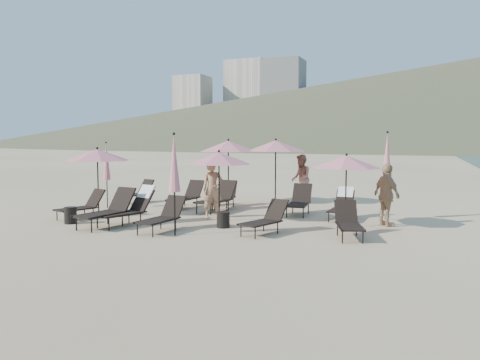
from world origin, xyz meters
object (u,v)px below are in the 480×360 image
at_px(umbrella_open_4, 276,146).
at_px(umbrella_closed_0, 174,164).
at_px(umbrella_open_1, 219,158).
at_px(lounger_3, 163,216).
at_px(umbrella_open_3, 228,146).
at_px(umbrella_closed_2, 106,162).
at_px(lounger_9, 217,197).
at_px(umbrella_open_0, 97,155).
at_px(lounger_11, 342,204).
at_px(side_table_0, 70,215).
at_px(umbrella_open_2, 346,162).
at_px(beachgoer_a, 212,189).
at_px(beachgoer_b, 301,178).
at_px(lounger_0, 82,205).
at_px(umbrella_closed_1, 387,158).
at_px(lounger_1, 107,209).
at_px(lounger_8, 225,196).
at_px(lounger_7, 187,195).
at_px(side_table_1, 223,220).
at_px(lounger_4, 265,219).
at_px(lounger_5, 348,221).
at_px(lounger_2, 130,207).
at_px(lounger_6, 136,192).
at_px(beachgoer_c, 387,195).

relative_size(umbrella_open_4, umbrella_closed_0, 0.96).
height_order(umbrella_open_1, umbrella_closed_0, umbrella_closed_0).
distance_m(lounger_3, umbrella_open_3, 6.10).
height_order(umbrella_closed_0, umbrella_closed_2, umbrella_closed_0).
relative_size(lounger_9, umbrella_open_1, 0.87).
xyz_separation_m(umbrella_open_0, umbrella_open_1, (4.09, 0.43, -0.07)).
relative_size(lounger_11, umbrella_closed_2, 0.65).
bearing_deg(side_table_0, umbrella_open_1, 27.39).
bearing_deg(umbrella_open_2, umbrella_open_1, -174.52).
xyz_separation_m(umbrella_open_3, beachgoer_a, (0.86, -3.28, -1.31)).
height_order(umbrella_closed_2, beachgoer_b, umbrella_closed_2).
distance_m(umbrella_open_0, beachgoer_b, 7.83).
xyz_separation_m(lounger_0, umbrella_open_4, (4.55, 5.54, 1.81)).
bearing_deg(umbrella_open_3, umbrella_closed_1, -15.75).
xyz_separation_m(lounger_1, beachgoer_a, (2.09, 2.48, 0.40)).
xyz_separation_m(lounger_8, umbrella_closed_0, (0.81, -5.05, 1.38)).
xyz_separation_m(lounger_11, side_table_0, (-7.22, -3.74, -0.21)).
bearing_deg(umbrella_open_2, lounger_7, 163.07).
xyz_separation_m(umbrella_open_3, side_table_1, (1.85, -4.71, -1.99)).
distance_m(umbrella_open_1, side_table_0, 4.64).
height_order(lounger_7, umbrella_open_3, umbrella_open_3).
bearing_deg(lounger_3, umbrella_closed_2, 149.31).
distance_m(lounger_1, beachgoer_b, 8.18).
distance_m(umbrella_open_1, umbrella_open_3, 4.01).
distance_m(lounger_1, umbrella_open_2, 6.79).
relative_size(umbrella_open_0, beachgoer_b, 1.18).
xyz_separation_m(lounger_4, lounger_5, (2.07, 0.32, 0.01)).
xyz_separation_m(lounger_11, umbrella_closed_1, (1.26, 0.35, 1.43)).
xyz_separation_m(lounger_2, umbrella_open_2, (5.79, 1.89, 1.30)).
bearing_deg(side_table_0, umbrella_closed_0, -5.72).
distance_m(lounger_2, umbrella_open_3, 5.63).
height_order(lounger_0, lounger_2, lounger_2).
relative_size(lounger_2, lounger_4, 1.19).
relative_size(lounger_0, lounger_9, 0.87).
xyz_separation_m(lounger_6, lounger_9, (3.85, -0.86, 0.07)).
height_order(lounger_5, side_table_0, lounger_5).
xyz_separation_m(lounger_3, beachgoer_a, (0.28, 2.53, 0.47)).
bearing_deg(beachgoer_c, umbrella_open_4, 10.59).
bearing_deg(lounger_0, lounger_5, 18.01).
bearing_deg(beachgoer_a, umbrella_open_3, 68.19).
distance_m(lounger_2, umbrella_open_2, 6.23).
distance_m(lounger_5, umbrella_open_3, 7.36).
height_order(umbrella_open_2, beachgoer_a, umbrella_open_2).
bearing_deg(lounger_8, beachgoer_b, 41.01).
relative_size(lounger_3, umbrella_closed_1, 0.60).
bearing_deg(lounger_5, umbrella_closed_1, 61.34).
distance_m(lounger_7, umbrella_closed_1, 7.02).
xyz_separation_m(umbrella_closed_0, beachgoer_c, (4.91, 3.34, -0.94)).
relative_size(lounger_2, beachgoer_c, 1.06).
bearing_deg(lounger_0, lounger_7, 76.94).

